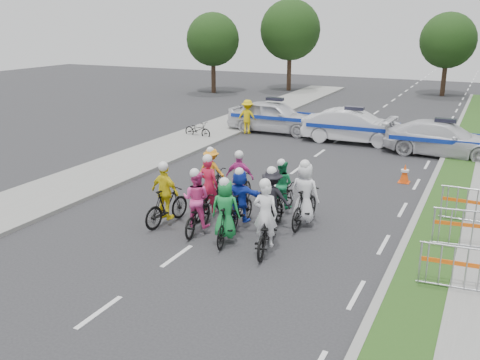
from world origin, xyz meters
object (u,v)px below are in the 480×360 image
at_px(rider_4, 272,206).
at_px(rider_5, 240,201).
at_px(rider_3, 166,200).
at_px(cone_0, 405,174).
at_px(barrier_0, 466,271).
at_px(rider_2, 197,208).
at_px(barrier_1, 472,231).
at_px(rider_1, 226,217).
at_px(police_car_1, 353,126).
at_px(barrier_2, 476,208).
at_px(rider_9, 240,185).
at_px(rider_10, 212,176).
at_px(rider_6, 209,196).
at_px(rider_0, 266,227).
at_px(police_car_2, 444,139).
at_px(marshal_hiviz, 248,117).
at_px(rider_8, 282,192).
at_px(tree_4, 448,41).
at_px(parked_bike, 198,130).
at_px(tree_3, 290,30).
at_px(rider_7, 305,200).
at_px(police_car_0, 275,116).
at_px(tree_0, 213,40).

xyz_separation_m(rider_4, rider_5, (-0.94, -0.11, 0.02)).
relative_size(rider_3, cone_0, 2.75).
distance_m(rider_4, barrier_0, 5.46).
relative_size(rider_2, barrier_1, 0.96).
xyz_separation_m(rider_1, police_car_1, (0.05, 13.47, 0.08)).
relative_size(police_car_1, barrier_1, 2.41).
height_order(rider_4, barrier_2, rider_4).
xyz_separation_m(rider_3, rider_9, (1.25, 2.36, -0.02)).
distance_m(rider_10, police_car_1, 10.36).
bearing_deg(rider_6, rider_0, 151.82).
distance_m(rider_10, barrier_1, 8.31).
height_order(police_car_2, marshal_hiviz, marshal_hiviz).
distance_m(rider_0, police_car_1, 13.59).
relative_size(rider_8, tree_4, 0.28).
height_order(rider_8, cone_0, rider_8).
relative_size(parked_bike, tree_3, 0.22).
bearing_deg(rider_5, rider_2, 42.42).
distance_m(rider_0, barrier_0, 4.80).
bearing_deg(rider_2, police_car_2, -122.23).
bearing_deg(rider_2, parked_bike, -68.94).
xyz_separation_m(rider_7, tree_4, (0.78, 30.61, 3.41)).
bearing_deg(tree_4, rider_7, -91.47).
relative_size(rider_9, barrier_0, 0.93).
height_order(police_car_1, parked_bike, police_car_1).
bearing_deg(marshal_hiviz, police_car_2, 173.73).
bearing_deg(police_car_0, rider_10, -169.90).
bearing_deg(police_car_2, rider_0, 169.69).
xyz_separation_m(rider_8, tree_0, (-15.20, 23.82, 3.54)).
bearing_deg(tree_4, rider_9, -96.10).
bearing_deg(police_car_1, rider_6, 170.88).
xyz_separation_m(rider_7, police_car_0, (-5.81, 12.05, 0.06)).
relative_size(police_car_2, barrier_2, 2.56).
height_order(rider_2, rider_7, rider_7).
bearing_deg(rider_6, rider_1, 135.54).
xyz_separation_m(rider_1, tree_4, (2.28, 32.67, 3.47)).
relative_size(rider_6, police_car_1, 0.41).
bearing_deg(barrier_1, barrier_0, -90.00).
bearing_deg(rider_9, rider_2, 83.40).
bearing_deg(rider_2, cone_0, -130.16).
bearing_deg(rider_6, tree_4, -92.22).
xyz_separation_m(barrier_2, tree_0, (-20.70, 22.51, 3.63)).
xyz_separation_m(rider_3, barrier_1, (8.14, 1.76, -0.18)).
relative_size(rider_1, rider_10, 1.08).
xyz_separation_m(rider_1, cone_0, (3.42, 7.71, -0.38)).
bearing_deg(rider_9, police_car_1, -97.97).
xyz_separation_m(rider_2, rider_8, (1.56, 2.52, -0.05)).
bearing_deg(parked_bike, rider_7, -127.48).
xyz_separation_m(rider_0, rider_4, (-0.41, 1.42, 0.08)).
bearing_deg(marshal_hiviz, parked_bike, 46.01).
bearing_deg(tree_3, rider_9, -72.46).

